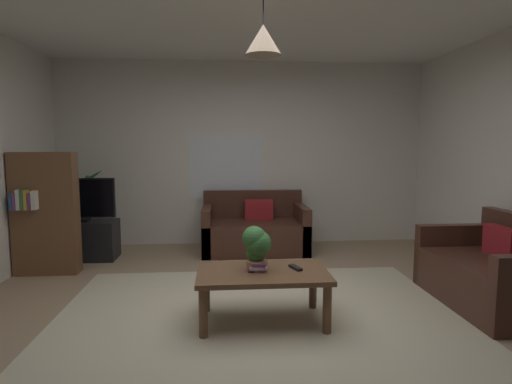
% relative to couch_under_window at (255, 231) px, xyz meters
% --- Properties ---
extents(floor, '(5.38, 5.49, 0.02)m').
position_rel_couch_under_window_xyz_m(floor, '(-0.14, -2.25, -0.29)').
color(floor, '#9E8466').
rests_on(floor, ground).
extents(rug, '(3.50, 3.02, 0.01)m').
position_rel_couch_under_window_xyz_m(rug, '(-0.14, -2.45, -0.27)').
color(rug, beige).
rests_on(rug, ground).
extents(wall_back, '(5.50, 0.06, 2.70)m').
position_rel_couch_under_window_xyz_m(wall_back, '(-0.14, 0.52, 1.07)').
color(wall_back, silver).
rests_on(wall_back, ground).
extents(window_pane, '(1.08, 0.01, 0.95)m').
position_rel_couch_under_window_xyz_m(window_pane, '(-0.39, 0.49, 0.87)').
color(window_pane, white).
extents(couch_under_window, '(1.44, 0.85, 0.82)m').
position_rel_couch_under_window_xyz_m(couch_under_window, '(0.00, 0.00, 0.00)').
color(couch_under_window, '#47281E').
rests_on(couch_under_window, ground).
extents(couch_right_side, '(0.85, 1.35, 0.82)m').
position_rel_couch_under_window_xyz_m(couch_right_side, '(2.07, -2.19, 0.00)').
color(couch_right_side, '#47281E').
rests_on(couch_right_side, ground).
extents(coffee_table, '(1.09, 0.64, 0.43)m').
position_rel_couch_under_window_xyz_m(coffee_table, '(-0.11, -2.38, 0.09)').
color(coffee_table, brown).
rests_on(coffee_table, ground).
extents(book_on_table_0, '(0.15, 0.12, 0.02)m').
position_rel_couch_under_window_xyz_m(book_on_table_0, '(-0.16, -2.38, 0.17)').
color(book_on_table_0, '#72387F').
rests_on(book_on_table_0, coffee_table).
extents(book_on_table_1, '(0.15, 0.12, 0.02)m').
position_rel_couch_under_window_xyz_m(book_on_table_1, '(-0.15, -2.37, 0.19)').
color(book_on_table_1, beige).
rests_on(book_on_table_1, coffee_table).
extents(book_on_table_2, '(0.13, 0.13, 0.03)m').
position_rel_couch_under_window_xyz_m(book_on_table_2, '(-0.14, -2.38, 0.22)').
color(book_on_table_2, '#72387F').
rests_on(book_on_table_2, coffee_table).
extents(remote_on_table_0, '(0.10, 0.17, 0.02)m').
position_rel_couch_under_window_xyz_m(remote_on_table_0, '(0.17, -2.33, 0.17)').
color(remote_on_table_0, black).
rests_on(remote_on_table_0, coffee_table).
extents(potted_plant_on_table, '(0.25, 0.22, 0.37)m').
position_rel_couch_under_window_xyz_m(potted_plant_on_table, '(-0.16, -2.33, 0.37)').
color(potted_plant_on_table, '#B77051').
rests_on(potted_plant_on_table, coffee_table).
extents(tv_stand, '(0.90, 0.44, 0.50)m').
position_rel_couch_under_window_xyz_m(tv_stand, '(-2.28, -0.26, -0.03)').
color(tv_stand, black).
rests_on(tv_stand, ground).
extents(tv, '(0.91, 0.16, 0.56)m').
position_rel_couch_under_window_xyz_m(tv, '(-2.28, -0.28, 0.51)').
color(tv, black).
rests_on(tv, tv_stand).
extents(potted_palm_corner, '(0.79, 0.94, 1.25)m').
position_rel_couch_under_window_xyz_m(potted_palm_corner, '(-2.44, 0.22, 0.25)').
color(potted_palm_corner, '#B77051').
rests_on(potted_palm_corner, ground).
extents(bookshelf_corner, '(0.70, 0.31, 1.40)m').
position_rel_couch_under_window_xyz_m(bookshelf_corner, '(-2.46, -0.86, 0.43)').
color(bookshelf_corner, brown).
rests_on(bookshelf_corner, ground).
extents(pendant_lamp, '(0.29, 0.29, 0.52)m').
position_rel_couch_under_window_xyz_m(pendant_lamp, '(-0.11, -2.38, 2.02)').
color(pendant_lamp, black).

